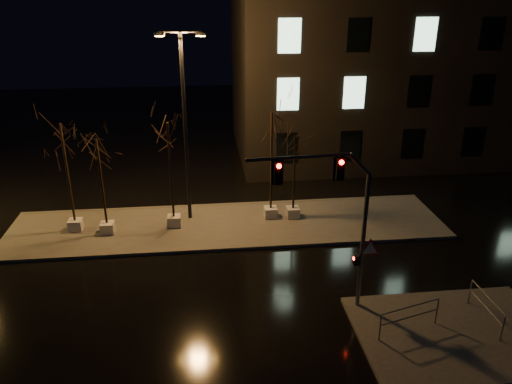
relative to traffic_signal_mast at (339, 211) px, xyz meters
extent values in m
plane|color=black|center=(-3.51, 1.57, -4.18)|extent=(90.00, 90.00, 0.00)
cube|color=#4B4842|center=(-3.51, 7.57, -4.11)|extent=(22.00, 5.00, 0.15)
cube|color=#4B4842|center=(3.99, -1.93, -4.11)|extent=(7.00, 5.00, 0.15)
cube|color=black|center=(10.49, 19.57, 3.32)|extent=(25.00, 12.00, 15.00)
cube|color=silver|center=(-11.10, 7.73, -3.76)|extent=(0.65, 0.65, 0.55)
cylinder|color=black|center=(-11.10, 7.73, -1.03)|extent=(0.11, 0.11, 4.90)
cube|color=silver|center=(-9.47, 7.21, -3.76)|extent=(0.65, 0.65, 0.55)
cylinder|color=black|center=(-9.47, 7.21, -1.35)|extent=(0.11, 0.11, 4.26)
cube|color=silver|center=(-6.24, 7.65, -3.76)|extent=(0.65, 0.65, 0.55)
cylinder|color=black|center=(-6.24, 7.65, -1.07)|extent=(0.11, 0.11, 4.82)
cube|color=silver|center=(-1.24, 8.12, -3.76)|extent=(0.65, 0.65, 0.55)
cylinder|color=black|center=(-1.24, 8.12, -0.93)|extent=(0.11, 0.11, 5.11)
cube|color=silver|center=(-0.08, 7.99, -3.76)|extent=(0.65, 0.65, 0.55)
cylinder|color=black|center=(-0.08, 7.99, -1.54)|extent=(0.11, 0.11, 3.89)
cylinder|color=#585B60|center=(0.99, 0.07, -1.37)|extent=(0.16, 0.16, 5.33)
cylinder|color=#585B60|center=(-1.52, -0.10, 2.04)|extent=(3.55, 0.35, 0.12)
cube|color=black|center=(-0.07, 0.00, 1.56)|extent=(0.28, 0.21, 0.80)
cube|color=black|center=(-2.20, -0.14, 1.56)|extent=(0.28, 0.21, 0.80)
cube|color=black|center=(0.80, 0.06, -2.08)|extent=(0.21, 0.17, 0.40)
cone|color=red|center=(1.26, 0.04, -1.63)|extent=(0.92, 0.09, 0.92)
sphere|color=#FF0C07|center=(0.99, 0.07, 1.82)|extent=(0.16, 0.16, 0.16)
cylinder|color=black|center=(-5.45, 8.54, 0.64)|extent=(0.19, 0.19, 9.33)
cylinder|color=black|center=(-5.45, 8.54, 5.30)|extent=(2.06, 0.24, 0.09)
cube|color=orange|center=(-6.38, 8.60, 5.16)|extent=(0.48, 0.29, 0.19)
cube|color=orange|center=(-4.52, 8.47, 5.16)|extent=(0.48, 0.29, 0.19)
cylinder|color=#585B60|center=(1.11, -2.04, -3.53)|extent=(0.06, 0.06, 1.00)
cylinder|color=#585B60|center=(3.45, -1.37, -3.53)|extent=(0.06, 0.06, 1.00)
cylinder|color=#585B60|center=(2.28, -1.70, -2.98)|extent=(2.35, 0.72, 0.04)
cylinder|color=#585B60|center=(2.28, -1.70, -3.42)|extent=(2.35, 0.72, 0.04)
cylinder|color=#585B60|center=(5.25, -2.54, -3.54)|extent=(0.05, 0.05, 0.99)
cylinder|color=#585B60|center=(5.25, -0.34, -3.54)|extent=(0.05, 0.05, 0.99)
cylinder|color=#585B60|center=(5.25, -1.44, -2.99)|extent=(0.04, 2.20, 0.04)
cylinder|color=#585B60|center=(5.25, -1.44, -3.43)|extent=(0.04, 2.20, 0.04)
camera|label=1|loc=(-4.62, -15.38, 7.28)|focal=35.00mm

